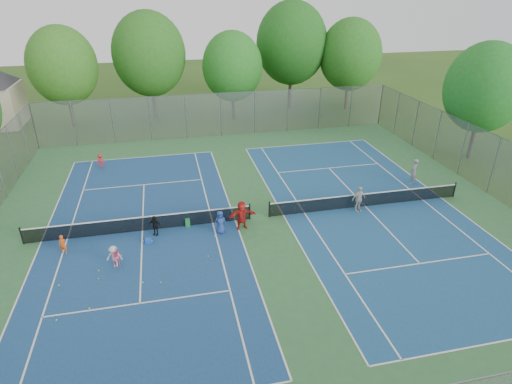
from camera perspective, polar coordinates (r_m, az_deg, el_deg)
ground at (r=26.27m, az=0.47°, el=-3.49°), size 120.00×120.00×0.00m
court_pad at (r=26.27m, az=0.47°, el=-3.48°), size 32.00×32.00×0.01m
court_left at (r=25.82m, az=-14.91°, el=-5.01°), size 10.97×23.77×0.01m
court_right at (r=28.47m, az=14.35°, el=-1.84°), size 10.97×23.77×0.01m
net_left at (r=25.60m, az=-15.02°, el=-4.17°), size 12.87×0.10×0.91m
net_right at (r=28.27m, az=14.45°, el=-1.06°), size 12.87×0.10×0.91m
fence_north at (r=40.10m, az=-4.70°, el=10.23°), size 32.00×0.10×4.00m
fence_east at (r=32.58m, az=29.13°, el=3.03°), size 0.10×32.00×4.00m
tree_nw at (r=45.65m, az=-24.38°, el=15.07°), size 6.40×6.40×9.58m
tree_nl at (r=45.68m, az=-14.08°, el=17.39°), size 7.20×7.20×10.69m
tree_nc at (r=44.46m, az=-3.17°, el=16.36°), size 6.00×6.00×8.85m
tree_nr at (r=48.69m, az=4.77°, el=19.15°), size 7.60×7.60×11.42m
tree_ne at (r=49.09m, az=12.48°, el=17.44°), size 6.60×6.60×9.77m
tree_side_e at (r=37.83m, az=28.20°, el=12.15°), size 6.00×6.00×9.20m
ball_crate at (r=24.54m, az=-14.14°, el=-6.35°), size 0.32×0.32×0.27m
ball_hopper at (r=25.59m, az=-9.10°, el=-4.04°), size 0.27×0.27×0.53m
student_a at (r=24.95m, az=-24.37°, el=-6.41°), size 0.45×0.34×1.09m
student_b at (r=22.88m, az=-18.07°, el=-8.27°), size 0.58×0.47×1.13m
student_c at (r=22.91m, az=-18.38°, el=-8.16°), size 0.82×0.52×1.20m
student_d at (r=24.96m, az=-13.34°, el=-4.36°), size 0.78×0.61×1.24m
student_e at (r=24.51m, az=-4.78°, el=-4.06°), size 0.74×0.53×1.41m
student_f at (r=24.80m, az=-1.90°, el=-3.11°), size 1.67×0.67×1.75m
child_far_baseline at (r=35.19m, az=-20.01°, el=3.90°), size 0.77×0.49×1.14m
instructor at (r=32.27m, az=20.28°, el=2.57°), size 0.81×0.80×1.89m
teen_court_b at (r=27.43m, az=13.53°, el=-0.90°), size 1.06×0.63×1.69m
tennis_ball_0 at (r=21.70m, az=-14.87°, el=-11.61°), size 0.07×0.07×0.07m
tennis_ball_1 at (r=24.55m, az=-5.50°, el=-5.86°), size 0.07×0.07×0.07m
tennis_ball_2 at (r=24.52m, az=-14.16°, el=-6.67°), size 0.07×0.07×0.07m
tennis_ball_3 at (r=22.86m, az=-24.79°, el=-11.26°), size 0.07×0.07×0.07m
tennis_ball_4 at (r=24.68m, az=-13.72°, el=-6.38°), size 0.07×0.07×0.07m
tennis_ball_5 at (r=20.96m, az=-21.32°, el=-14.29°), size 0.07×0.07×0.07m
tennis_ball_6 at (r=22.89m, az=-6.40°, el=-8.55°), size 0.07×0.07×0.07m
tennis_ball_7 at (r=23.13m, az=-20.24°, el=-9.84°), size 0.07×0.07×0.07m
tennis_ball_8 at (r=21.50m, az=-12.60°, el=-11.72°), size 0.07×0.07×0.07m
tennis_ball_9 at (r=20.90m, az=-25.06°, el=-15.24°), size 0.07×0.07×0.07m
tennis_ball_10 at (r=24.78m, az=-14.81°, el=-6.38°), size 0.07×0.07×0.07m
tennis_ball_11 at (r=22.57m, az=-20.25°, el=-10.83°), size 0.07×0.07×0.07m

